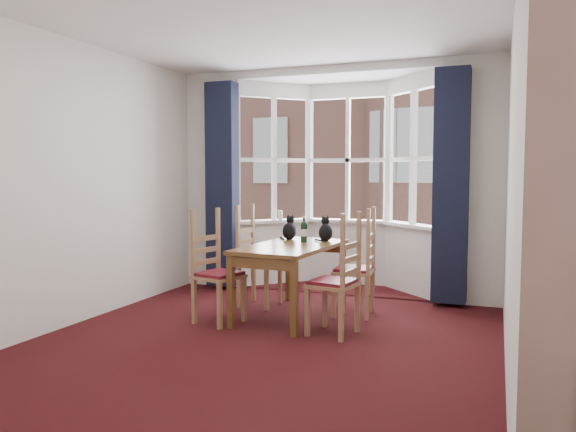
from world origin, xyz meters
The scene contains 21 objects.
floor centered at (0.00, 0.00, 0.00)m, with size 4.50×4.50×0.00m, color black.
ceiling centered at (0.00, 0.00, 2.80)m, with size 4.50×4.50×0.00m, color white.
wall_left centered at (-2.00, 0.00, 1.40)m, with size 4.50×4.50×0.00m, color silver.
wall_right centered at (2.00, 0.00, 1.40)m, with size 4.50×4.50×0.00m, color silver.
wall_near centered at (0.00, -2.25, 1.40)m, with size 4.00×4.00×0.00m, color silver.
wall_back_pier_left centered at (-1.65, 2.25, 1.40)m, with size 0.70×0.12×2.80m, color silver.
wall_back_pier_right centered at (1.65, 2.25, 1.40)m, with size 0.70×0.12×2.80m, color silver.
bay_window centered at (0.00, 2.75, 1.40)m, with size 2.76×0.94×2.80m.
curtain_left centered at (-1.42, 2.07, 1.35)m, with size 0.38×0.22×2.60m, color black.
curtain_right centered at (1.42, 2.07, 1.35)m, with size 0.38×0.22×2.60m, color black.
dining_table centered at (-0.09, 1.02, 0.66)m, with size 0.87×1.49×0.75m.
chair_left_near centered at (-0.76, 0.55, 0.47)m, with size 0.50×0.51×0.92m.
chair_left_far centered at (-0.68, 1.36, 0.47)m, with size 0.42×0.44×0.92m.
chair_right_near centered at (0.60, 0.52, 0.47)m, with size 0.46×0.48×0.92m.
chair_right_far centered at (0.60, 1.30, 0.47)m, with size 0.42×0.44×0.92m.
cat_left centered at (-0.28, 1.48, 0.86)m, with size 0.18×0.23×0.29m.
cat_right centered at (0.15, 1.47, 0.86)m, with size 0.20×0.24×0.29m.
wine_bottle centered at (-0.03, 1.28, 0.88)m, with size 0.07×0.07×0.28m.
candle_tall centered at (-0.82, 2.60, 0.93)m, with size 0.06×0.06×0.13m, color white.
street centered at (0.00, 32.25, -6.00)m, with size 80.00×80.00×0.00m, color #333335.
tenement_building centered at (0.00, 14.01, 1.60)m, with size 18.40×7.80×15.20m.
Camera 1 is at (1.92, -4.40, 1.48)m, focal length 35.00 mm.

